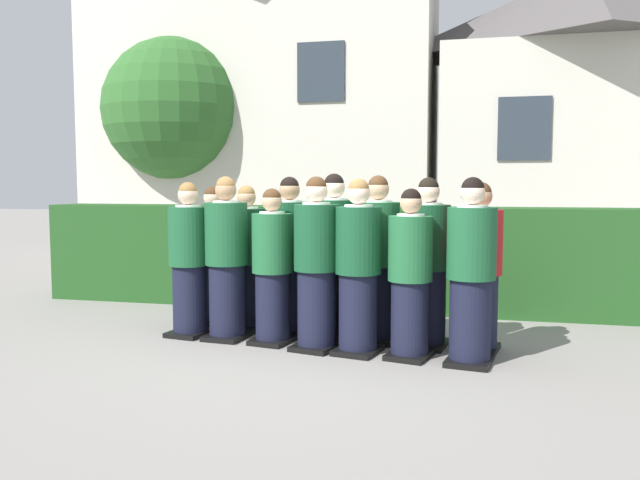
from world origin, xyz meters
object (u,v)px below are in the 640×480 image
student_front_row_4 (358,271)px  student_rear_row_3 (334,260)px  student_rear_row_4 (378,263)px  student_front_row_2 (272,270)px  student_front_row_6 (471,276)px  student_rear_row_0 (214,259)px  student_front_row_1 (227,262)px  student_rear_row_1 (247,261)px  student_front_row_0 (189,263)px  student_front_row_3 (316,268)px  student_front_row_5 (410,278)px  student_rear_row_5 (427,267)px  student_in_red_blazer (479,271)px  student_rear_row_2 (290,259)px

student_front_row_4 → student_rear_row_3: size_ratio=0.97×
student_rear_row_4 → student_front_row_2: bearing=-162.6°
student_rear_row_4 → student_front_row_6: bearing=-34.6°
student_front_row_6 → student_rear_row_0: bearing=161.3°
student_front_row_2 → student_front_row_6: 1.99m
student_front_row_1 → student_rear_row_0: student_front_row_1 is taller
student_front_row_6 → student_rear_row_1: bearing=160.5°
student_rear_row_0 → student_rear_row_3: (1.46, -0.26, 0.07)m
student_front_row_0 → student_rear_row_4: bearing=5.8°
student_front_row_0 → student_rear_row_3: bearing=9.8°
student_front_row_1 → student_front_row_6: (2.48, -0.39, -0.01)m
student_front_row_6 → student_rear_row_4: student_rear_row_4 is taller
student_rear_row_1 → student_rear_row_3: size_ratio=0.93×
student_front_row_0 → student_front_row_3: (1.46, -0.25, 0.03)m
student_front_row_5 → student_rear_row_0: size_ratio=0.99×
student_front_row_3 → student_rear_row_0: size_ratio=1.06×
student_front_row_2 → student_rear_row_5: student_rear_row_5 is taller
student_in_red_blazer → student_rear_row_2: bearing=171.6°
student_front_row_0 → student_rear_row_1: size_ratio=1.02×
student_front_row_3 → student_rear_row_0: (-1.40, 0.78, -0.05)m
student_front_row_2 → student_rear_row_2: student_rear_row_2 is taller
student_front_row_2 → student_in_red_blazer: (2.04, 0.15, 0.03)m
student_rear_row_4 → student_rear_row_3: bearing=172.7°
student_rear_row_3 → student_rear_row_5: student_rear_row_3 is taller
student_front_row_2 → student_front_row_3: bearing=-15.1°
student_rear_row_2 → student_in_red_blazer: (1.98, -0.29, -0.03)m
student_front_row_0 → student_front_row_2: 0.97m
student_front_row_0 → student_rear_row_3: student_rear_row_3 is taller
student_front_row_6 → student_front_row_0: bearing=171.4°
student_front_row_2 → student_front_row_3: 0.51m
student_rear_row_5 → student_rear_row_2: bearing=171.5°
student_front_row_3 → student_rear_row_5: student_front_row_3 is taller
student_front_row_3 → student_in_red_blazer: size_ratio=1.03×
student_front_row_2 → student_front_row_5: bearing=-10.0°
student_front_row_1 → student_rear_row_0: 0.70m
student_front_row_1 → student_rear_row_3: student_rear_row_3 is taller
student_front_row_1 → student_rear_row_1: size_ratio=1.06×
student_front_row_4 → student_rear_row_4: bearing=77.9°
student_front_row_6 → student_rear_row_1: size_ratio=1.05×
student_front_row_2 → student_rear_row_1: (-0.46, 0.53, 0.02)m
student_front_row_2 → student_front_row_1: bearing=172.2°
student_front_row_3 → student_rear_row_0: 1.60m
student_rear_row_1 → student_rear_row_3: student_rear_row_3 is taller
student_front_row_5 → student_rear_row_2: 1.52m
student_front_row_6 → student_rear_row_2: (-1.90, 0.77, 0.01)m
student_front_row_0 → student_rear_row_2: bearing=17.8°
student_front_row_0 → student_front_row_6: 2.96m
student_front_row_1 → student_rear_row_2: size_ratio=1.00×
student_front_row_0 → student_front_row_5: 2.40m
student_front_row_5 → student_rear_row_3: 1.07m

